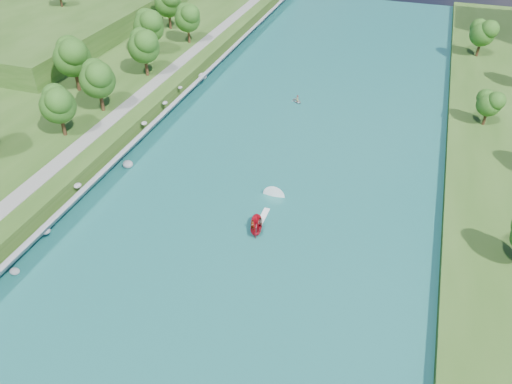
% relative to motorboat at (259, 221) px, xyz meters
% --- Properties ---
extents(ground, '(260.00, 260.00, 0.00)m').
position_rel_motorboat_xyz_m(ground, '(-1.93, -13.72, -0.83)').
color(ground, '#2D5119').
rests_on(ground, ground).
extents(river_water, '(55.00, 240.00, 0.10)m').
position_rel_motorboat_xyz_m(river_water, '(-1.93, 6.28, -0.78)').
color(river_water, '#185B59').
rests_on(river_water, ground).
extents(riprap_bank, '(4.12, 236.00, 4.05)m').
position_rel_motorboat_xyz_m(riprap_bank, '(-27.77, 5.25, 0.97)').
color(riprap_bank, slate).
rests_on(riprap_bank, ground).
extents(riverside_path, '(3.00, 200.00, 0.10)m').
position_rel_motorboat_xyz_m(riverside_path, '(-34.43, 6.28, 2.72)').
color(riverside_path, gray).
rests_on(riverside_path, berm_west).
extents(motorboat, '(3.60, 19.11, 2.06)m').
position_rel_motorboat_xyz_m(motorboat, '(0.00, 0.00, 0.00)').
color(motorboat, '#AD0D1D').
rests_on(motorboat, river_water).
extents(raft, '(3.19, 3.17, 1.54)m').
position_rel_motorboat_xyz_m(raft, '(-5.01, 41.30, -0.39)').
color(raft, gray).
rests_on(raft, river_water).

